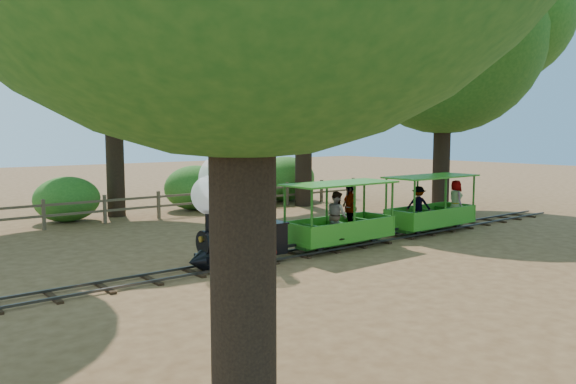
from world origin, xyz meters
TOP-DOWN VIEW (x-y plane):
  - ground at (0.00, 0.00)m, footprint 90.00×90.00m
  - track at (0.00, 0.00)m, footprint 22.00×1.00m
  - locomotive at (-2.84, 0.07)m, footprint 2.55×1.20m
  - carriage_front at (0.55, -0.01)m, footprint 3.25×1.45m
  - carriage_rear at (4.51, -0.03)m, footprint 3.25×1.33m
  - oak_ne at (5.47, 7.58)m, footprint 6.99×6.15m
  - oak_e at (8.96, 3.11)m, footprint 9.68×8.52m
  - fence at (0.00, 8.00)m, footprint 18.10×0.10m
  - shrub_west at (-3.86, 9.30)m, footprint 2.31×1.77m
  - shrub_mid_w at (1.24, 9.30)m, footprint 2.61×2.01m
  - shrub_mid_e at (4.54, 9.30)m, footprint 2.36×1.81m
  - shrub_east at (5.92, 9.30)m, footprint 2.96×2.28m

SIDE VIEW (x-z plane):
  - ground at x=0.00m, z-range 0.00..0.00m
  - track at x=0.00m, z-range 0.02..0.12m
  - fence at x=0.00m, z-range 0.08..1.08m
  - carriage_rear at x=4.51m, z-range -0.08..1.61m
  - carriage_front at x=0.55m, z-range -0.05..1.64m
  - shrub_west at x=-3.86m, z-range 0.00..1.60m
  - shrub_mid_e at x=4.54m, z-range 0.00..1.63m
  - shrub_mid_w at x=1.24m, z-range 0.00..1.81m
  - shrub_east at x=5.92m, z-range 0.00..2.05m
  - locomotive at x=-2.84m, z-range 0.20..3.13m
  - oak_e at x=8.96m, z-range 1.94..12.77m
  - oak_ne at x=5.47m, z-range 2.59..12.84m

